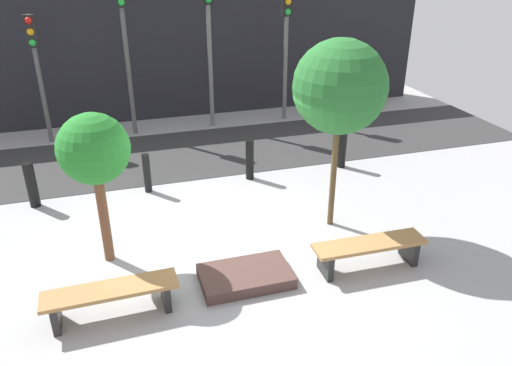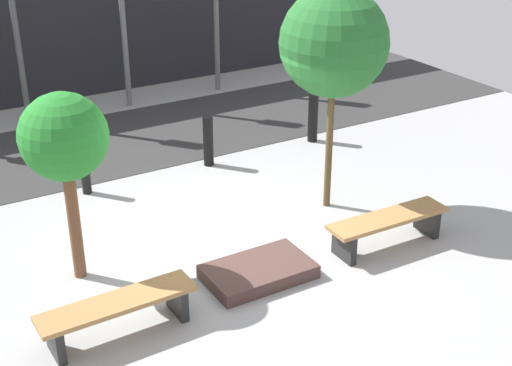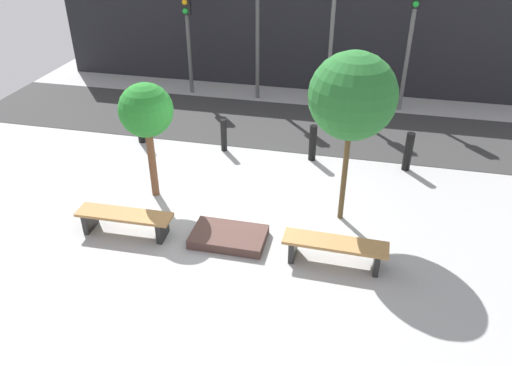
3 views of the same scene
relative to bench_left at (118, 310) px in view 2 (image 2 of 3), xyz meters
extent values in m
plane|color=#9C9C9C|center=(2.02, 1.10, -0.34)|extent=(18.00, 18.00, 0.00)
cube|color=#313131|center=(2.02, 5.70, -0.33)|extent=(18.00, 3.23, 0.01)
cube|color=black|center=(2.02, 8.98, 1.48)|extent=(16.20, 0.50, 3.63)
cube|color=black|center=(-0.75, -0.02, -0.13)|extent=(0.11, 0.45, 0.40)
cube|color=black|center=(0.75, 0.02, -0.13)|extent=(0.11, 0.45, 0.40)
cube|color=#9E7242|center=(0.00, 0.00, 0.10)|extent=(1.88, 0.49, 0.06)
cube|color=black|center=(3.29, 0.02, -0.13)|extent=(0.11, 0.46, 0.41)
cube|color=black|center=(4.78, -0.02, -0.13)|extent=(0.11, 0.46, 0.41)
cube|color=#9E7242|center=(4.03, 0.00, 0.10)|extent=(1.87, 0.50, 0.06)
cube|color=#4B342E|center=(2.02, 0.20, -0.24)|extent=(1.41, 0.85, 0.19)
cylinder|color=brown|center=(0.00, 1.46, 0.51)|extent=(0.16, 0.16, 1.69)
sphere|color=#247C2A|center=(0.00, 1.46, 1.66)|extent=(1.11, 1.11, 1.11)
cylinder|color=#503E23|center=(4.03, 1.46, 0.76)|extent=(0.11, 0.11, 2.19)
sphere|color=#266B2D|center=(4.03, 1.46, 2.30)|extent=(1.61, 1.61, 1.61)
cylinder|color=black|center=(0.89, 3.84, 0.09)|extent=(0.15, 0.15, 0.85)
cylinder|color=black|center=(3.14, 3.84, 0.12)|extent=(0.18, 0.18, 0.91)
cylinder|color=black|center=(5.40, 3.84, 0.14)|extent=(0.19, 0.19, 0.95)
cylinder|color=#4F4F4F|center=(0.91, 7.62, 1.72)|extent=(0.12, 0.12, 4.12)
cylinder|color=slate|center=(3.12, 7.62, 1.72)|extent=(0.12, 0.12, 4.12)
cylinder|color=#5F5F5F|center=(5.32, 7.62, 1.54)|extent=(0.12, 0.12, 3.75)
camera|label=1|loc=(0.32, -5.96, 4.46)|focal=35.00mm
camera|label=2|loc=(-2.09, -6.68, 4.87)|focal=50.00mm
camera|label=3|loc=(4.22, -7.13, 5.54)|focal=35.00mm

